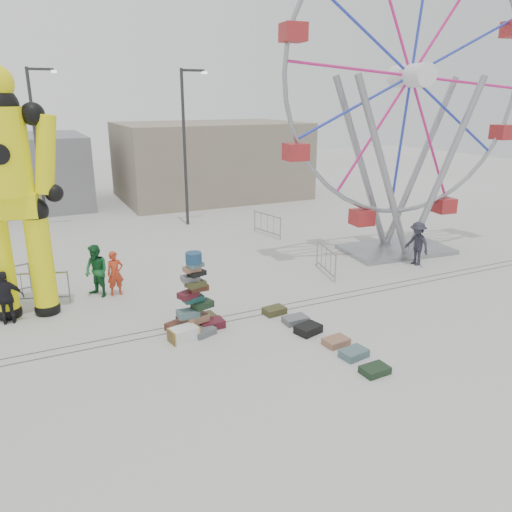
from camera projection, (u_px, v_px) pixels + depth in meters
name	position (u px, v px, depth m)	size (l,w,h in m)	color
ground	(227.00, 331.00, 14.79)	(90.00, 90.00, 0.00)	#9E9E99
track_line_near	(220.00, 323.00, 15.30)	(40.00, 0.04, 0.01)	#47443F
track_line_far	(215.00, 318.00, 15.65)	(40.00, 0.04, 0.01)	#47443F
building_right	(211.00, 160.00, 34.10)	(12.00, 8.00, 5.00)	gray
building_left	(0.00, 173.00, 30.59)	(10.00, 8.00, 4.40)	gray
lamp_post_right	(186.00, 140.00, 25.87)	(1.41, 0.25, 8.00)	#2D2D30
lamp_post_left	(38.00, 142.00, 24.73)	(1.41, 0.25, 8.00)	#2D2D30
suitcase_tower	(195.00, 308.00, 14.72)	(1.72, 1.52, 2.40)	#1C5551
crash_test_dummy	(10.00, 187.00, 14.66)	(3.10, 1.36, 7.75)	black
ferris_wheel	(409.00, 101.00, 20.46)	(11.32, 3.21, 13.17)	gray
steamer_trunk	(184.00, 334.00, 14.18)	(0.83, 0.48, 0.39)	silver
row_case_0	(274.00, 311.00, 15.93)	(0.69, 0.48, 0.22)	#444422
row_case_1	(295.00, 320.00, 15.30)	(0.74, 0.50, 0.20)	slate
row_case_2	(308.00, 329.00, 14.63)	(0.73, 0.54, 0.25)	black
row_case_3	(336.00, 342.00, 13.93)	(0.69, 0.49, 0.19)	#9C694F
row_case_4	(354.00, 353.00, 13.27)	(0.72, 0.50, 0.21)	slate
row_case_5	(375.00, 370.00, 12.49)	(0.70, 0.49, 0.19)	#1C331E
barricade_dummy_b	(0.00, 284.00, 17.00)	(2.00, 0.10, 1.10)	gray
barricade_dummy_c	(38.00, 288.00, 16.65)	(2.00, 0.10, 1.10)	gray
barricade_wheel_front	(326.00, 260.00, 19.44)	(2.00, 0.10, 1.10)	gray
barricade_wheel_back	(267.00, 224.00, 24.90)	(2.00, 0.10, 1.10)	gray
pedestrian_red	(115.00, 273.00, 17.26)	(0.58, 0.38, 1.58)	#B33319
pedestrian_green	(96.00, 271.00, 17.11)	(0.89, 0.70, 1.84)	#175D2C
pedestrian_black	(6.00, 298.00, 15.05)	(0.98, 0.41, 1.68)	black
pedestrian_grey	(417.00, 244.00, 20.38)	(1.17, 0.67, 1.81)	#22222D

